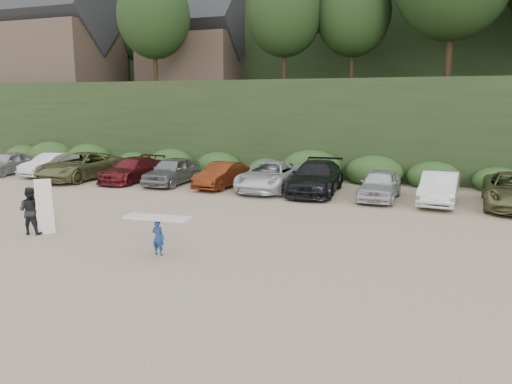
% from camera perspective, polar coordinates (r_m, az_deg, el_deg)
% --- Properties ---
extents(ground, '(120.00, 120.00, 0.00)m').
position_cam_1_polar(ground, '(17.29, -8.46, -5.60)').
color(ground, tan).
rests_on(ground, ground).
extents(hillside_backdrop, '(90.00, 41.50, 28.00)m').
position_cam_1_polar(hillside_backdrop, '(51.49, 11.85, 17.48)').
color(hillside_backdrop, black).
rests_on(hillside_backdrop, ground).
extents(parked_cars, '(39.94, 6.51, 1.64)m').
position_cam_1_polar(parked_cars, '(25.93, 4.15, 1.59)').
color(parked_cars, '#9B9C9F').
rests_on(parked_cars, ground).
extents(child_surfer, '(2.11, 0.78, 1.24)m').
position_cam_1_polar(child_surfer, '(15.72, -11.16, -4.14)').
color(child_surfer, navy).
rests_on(child_surfer, ground).
extents(adult_surfer, '(1.34, 0.83, 2.02)m').
position_cam_1_polar(adult_surfer, '(19.56, -24.26, -1.92)').
color(adult_surfer, black).
rests_on(adult_surfer, ground).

